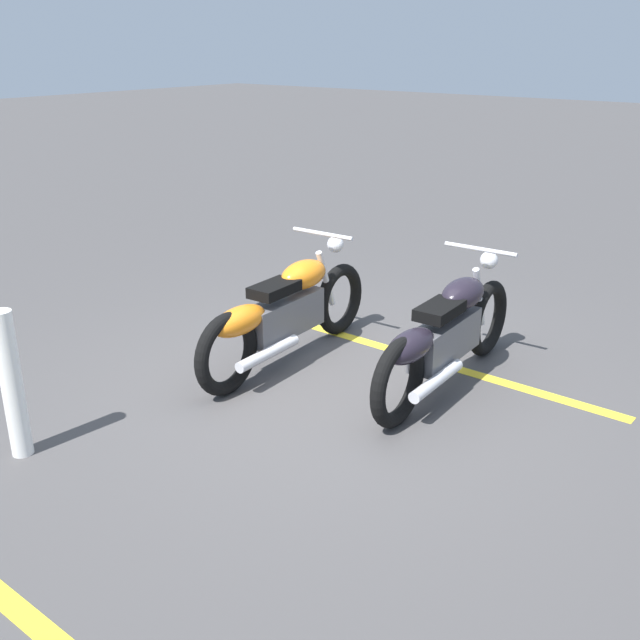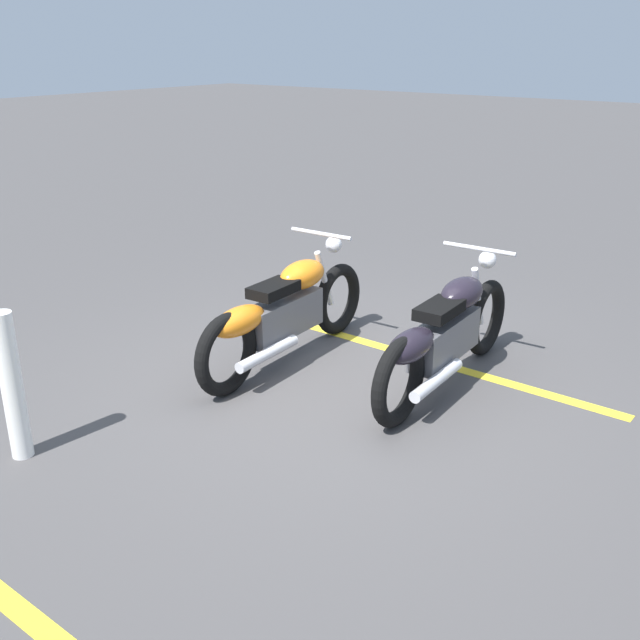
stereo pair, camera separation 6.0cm
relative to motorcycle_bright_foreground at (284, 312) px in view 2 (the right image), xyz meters
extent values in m
plane|color=#474444|center=(0.17, 0.65, -0.46)|extent=(60.00, 60.00, 0.00)
torus|color=black|center=(-0.84, -0.04, -0.13)|extent=(0.67, 0.14, 0.67)
torus|color=black|center=(0.72, 0.03, -0.13)|extent=(0.67, 0.14, 0.67)
cube|color=#59595E|center=(-0.01, 0.00, -0.04)|extent=(0.85, 0.26, 0.32)
ellipsoid|color=orange|center=(-0.28, -0.02, 0.26)|extent=(0.53, 0.30, 0.24)
ellipsoid|color=orange|center=(0.56, 0.02, 0.10)|extent=(0.57, 0.26, 0.22)
cube|color=black|center=(0.12, 0.00, 0.24)|extent=(0.45, 0.26, 0.09)
cylinder|color=silver|center=(-0.61, -0.03, 0.13)|extent=(0.27, 0.07, 0.56)
cylinder|color=silver|center=(-0.56, -0.03, 0.56)|extent=(0.06, 0.62, 0.04)
sphere|color=silver|center=(-0.76, -0.04, 0.42)|extent=(0.15, 0.15, 0.15)
cylinder|color=silver|center=(0.39, 0.15, -0.20)|extent=(0.70, 0.12, 0.09)
torus|color=black|center=(-1.22, 1.27, -0.13)|extent=(0.67, 0.14, 0.67)
torus|color=black|center=(0.33, 1.34, -0.13)|extent=(0.67, 0.14, 0.67)
cube|color=#59595E|center=(-0.39, 1.31, -0.04)|extent=(0.85, 0.26, 0.32)
ellipsoid|color=black|center=(-0.66, 1.30, 0.26)|extent=(0.53, 0.30, 0.24)
ellipsoid|color=black|center=(0.17, 1.33, 0.10)|extent=(0.57, 0.26, 0.22)
cube|color=black|center=(-0.26, 1.32, 0.24)|extent=(0.45, 0.26, 0.09)
cylinder|color=silver|center=(-0.99, 1.28, 0.13)|extent=(0.27, 0.07, 0.56)
cylinder|color=silver|center=(-0.94, 1.29, 0.56)|extent=(0.06, 0.62, 0.04)
sphere|color=silver|center=(-1.14, 1.28, 0.42)|extent=(0.15, 0.15, 0.15)
cylinder|color=silver|center=(0.00, 1.47, -0.20)|extent=(0.70, 0.12, 0.09)
cylinder|color=white|center=(2.22, -0.43, 0.05)|extent=(0.14, 0.14, 1.02)
cube|color=yellow|center=(-0.79, 1.08, -0.46)|extent=(0.16, 3.20, 0.01)
cube|color=yellow|center=(3.04, 0.87, -0.46)|extent=(0.16, 3.20, 0.01)
camera|label=1|loc=(4.38, 3.79, 2.15)|focal=41.27mm
camera|label=2|loc=(4.41, 3.74, 2.15)|focal=41.27mm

